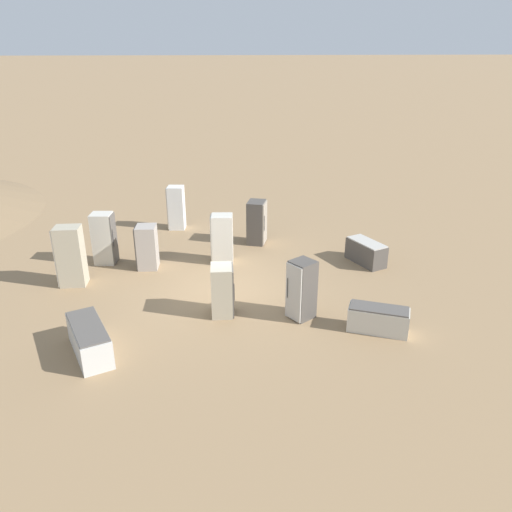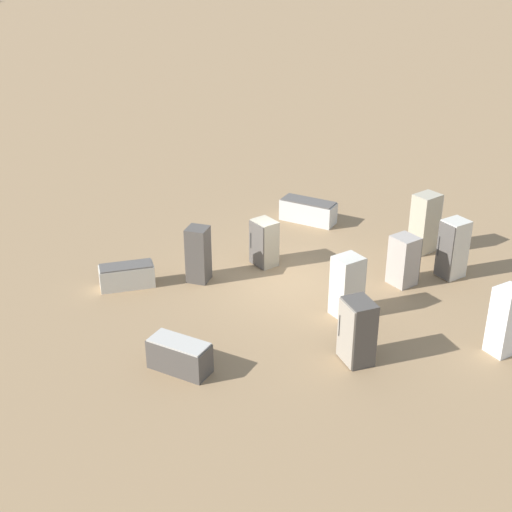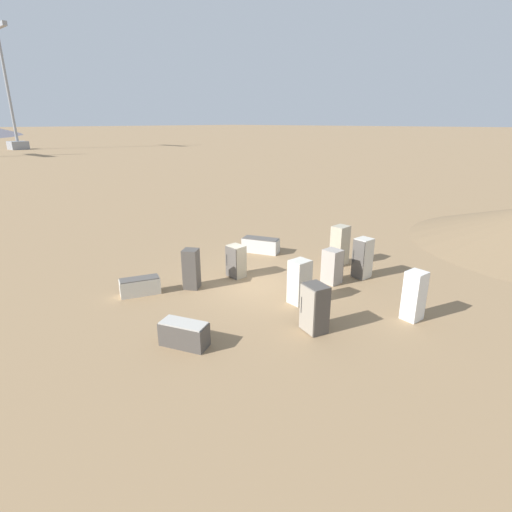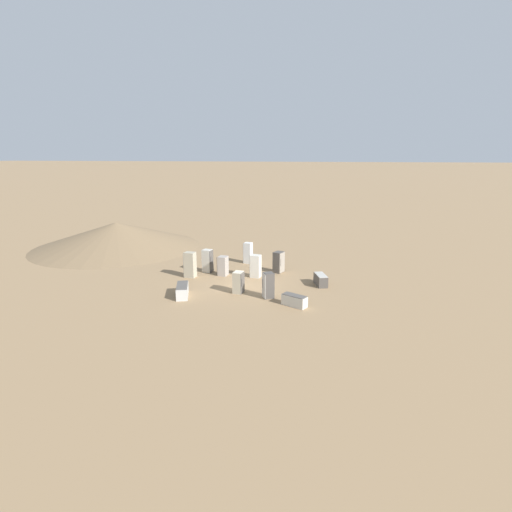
{
  "view_description": "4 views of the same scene",
  "coord_description": "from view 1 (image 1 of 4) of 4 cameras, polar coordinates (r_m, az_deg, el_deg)",
  "views": [
    {
      "loc": [
        13.14,
        -0.94,
        6.72
      ],
      "look_at": [
        0.24,
        0.93,
        1.26
      ],
      "focal_mm": 35.0,
      "sensor_mm": 36.0,
      "label": 1
    },
    {
      "loc": [
        -13.13,
        12.5,
        9.64
      ],
      "look_at": [
        -0.35,
        1.5,
        1.35
      ],
      "focal_mm": 50.0,
      "sensor_mm": 36.0,
      "label": 2
    },
    {
      "loc": [
        -10.32,
        11.34,
        6.44
      ],
      "look_at": [
        -0.47,
        0.4,
        1.45
      ],
      "focal_mm": 28.0,
      "sensor_mm": 36.0,
      "label": 3
    },
    {
      "loc": [
        24.73,
        6.67,
        8.69
      ],
      "look_at": [
        -0.94,
        0.54,
        1.98
      ],
      "focal_mm": 28.0,
      "sensor_mm": 36.0,
      "label": 4
    }
  ],
  "objects": [
    {
      "name": "ground_plane",
      "position": [
        14.79,
        -3.7,
        -4.36
      ],
      "size": [
        1000.0,
        1000.0,
        0.0
      ],
      "primitive_type": "plane",
      "color": "#937551"
    },
    {
      "name": "discarded_fridge_0",
      "position": [
        18.34,
        0.1,
        3.87
      ],
      "size": [
        0.93,
        0.85,
        1.59
      ],
      "rotation": [
        0.0,
        0.0,
        5.95
      ],
      "color": "#4C4742",
      "rests_on": "ground_plane"
    },
    {
      "name": "discarded_fridge_1",
      "position": [
        16.67,
        -3.92,
        1.97
      ],
      "size": [
        0.69,
        0.79,
        1.66
      ],
      "rotation": [
        0.0,
        0.0,
        3.02
      ],
      "color": "beige",
      "rests_on": "ground_plane"
    },
    {
      "name": "discarded_fridge_2",
      "position": [
        20.08,
        -9.12,
        5.47
      ],
      "size": [
        0.66,
        0.73,
        1.72
      ],
      "rotation": [
        0.0,
        0.0,
        2.97
      ],
      "color": "white",
      "rests_on": "ground_plane"
    },
    {
      "name": "discarded_fridge_3",
      "position": [
        17.3,
        -16.96,
        1.92
      ],
      "size": [
        0.7,
        0.78,
        1.73
      ],
      "rotation": [
        0.0,
        0.0,
        6.14
      ],
      "color": "beige",
      "rests_on": "ground_plane"
    },
    {
      "name": "discarded_fridge_4",
      "position": [
        12.52,
        -18.51,
        -9.04
      ],
      "size": [
        1.99,
        1.31,
        0.76
      ],
      "rotation": [
        0.0,
        0.0,
        1.93
      ],
      "color": "silver",
      "rests_on": "ground_plane"
    },
    {
      "name": "discarded_fridge_5",
      "position": [
        15.99,
        -20.46,
        -0.02
      ],
      "size": [
        0.65,
        0.82,
        1.86
      ],
      "rotation": [
        0.0,
        0.0,
        3.08
      ],
      "color": "#B2A88E",
      "rests_on": "ground_plane"
    },
    {
      "name": "discarded_fridge_6",
      "position": [
        16.61,
        -12.37,
        1.0
      ],
      "size": [
        0.74,
        0.72,
        1.45
      ],
      "rotation": [
        0.0,
        0.0,
        3.05
      ],
      "color": "#A89E93",
      "rests_on": "ground_plane"
    },
    {
      "name": "discarded_fridge_7",
      "position": [
        13.16,
        13.79,
        -7.04
      ],
      "size": [
        1.17,
        1.61,
        0.67
      ],
      "rotation": [
        0.0,
        0.0,
        2.7
      ],
      "color": "beige",
      "rests_on": "ground_plane"
    },
    {
      "name": "discarded_fridge_8",
      "position": [
        17.12,
        12.46,
        0.43
      ],
      "size": [
        1.57,
        1.1,
        0.77
      ],
      "rotation": [
        0.0,
        0.0,
        1.93
      ],
      "color": "#4C4742",
      "rests_on": "ground_plane"
    },
    {
      "name": "discarded_fridge_9",
      "position": [
        13.43,
        -3.86,
        -3.96
      ],
      "size": [
        0.76,
        0.65,
        1.41
      ],
      "rotation": [
        0.0,
        0.0,
        6.21
      ],
      "color": "#B2A88E",
      "rests_on": "ground_plane"
    },
    {
      "name": "discarded_fridge_10",
      "position": [
        13.25,
        5.23,
        -3.86
      ],
      "size": [
        0.81,
        0.83,
        1.63
      ],
      "rotation": [
        0.0,
        0.0,
        3.7
      ],
      "color": "#4C4742",
      "rests_on": "ground_plane"
    }
  ]
}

